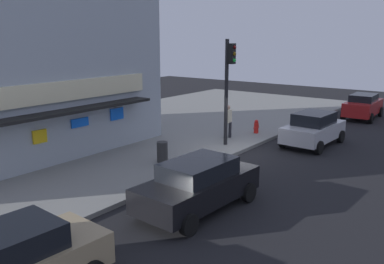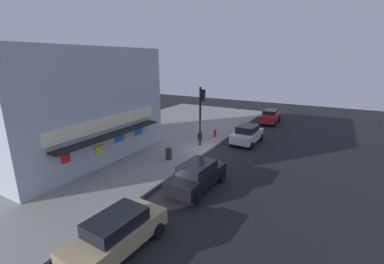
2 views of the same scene
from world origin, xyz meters
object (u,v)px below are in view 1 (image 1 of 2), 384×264
object	(u,v)px
pedestrian	(228,120)
parked_car_silver	(313,129)
fire_hydrant	(256,127)
traffic_light	(228,78)
parked_car_red	(363,106)
trash_can	(162,152)
parked_car_black	(198,184)

from	to	relation	value
pedestrian	parked_car_silver	bearing A→B (deg)	-65.91
fire_hydrant	pedestrian	distance (m)	2.01
traffic_light	fire_hydrant	size ratio (longest dim) A/B	6.79
fire_hydrant	parked_car_silver	size ratio (longest dim) A/B	0.18
pedestrian	parked_car_red	size ratio (longest dim) A/B	0.42
traffic_light	trash_can	bearing A→B (deg)	170.57
parked_car_red	parked_car_black	size ratio (longest dim) A/B	0.92
trash_can	pedestrian	bearing A→B (deg)	1.35
pedestrian	parked_car_silver	distance (m)	4.35
parked_car_black	parked_car_silver	bearing A→B (deg)	0.30
trash_can	parked_car_silver	bearing A→B (deg)	-28.14
fire_hydrant	parked_car_red	xyz separation A→B (m)	(8.80, -3.29, 0.33)
traffic_light	parked_car_black	world-z (taller)	traffic_light
fire_hydrant	trash_can	size ratio (longest dim) A/B	0.85
parked_car_black	traffic_light	bearing A→B (deg)	25.27
pedestrian	fire_hydrant	bearing A→B (deg)	-22.73
parked_car_black	parked_car_red	bearing A→B (deg)	-0.05
trash_can	parked_car_red	xyz separation A→B (m)	(15.96, -3.90, 0.25)
parked_car_red	parked_car_silver	distance (m)	8.79
parked_car_black	pedestrian	bearing A→B (deg)	26.29
fire_hydrant	parked_car_silver	bearing A→B (deg)	-89.91
parked_car_red	parked_car_black	xyz separation A→B (m)	(-18.69, 0.02, -0.01)
trash_can	parked_car_red	distance (m)	16.44
pedestrian	parked_car_red	xyz separation A→B (m)	(10.56, -4.03, -0.26)
traffic_light	parked_car_black	distance (m)	7.96
trash_can	parked_car_black	bearing A→B (deg)	-125.06
fire_hydrant	parked_car_black	world-z (taller)	parked_car_black
parked_car_red	trash_can	bearing A→B (deg)	166.26
traffic_light	parked_car_red	xyz separation A→B (m)	(11.89, -3.23, -2.58)
traffic_light	fire_hydrant	distance (m)	4.25
fire_hydrant	parked_car_black	xyz separation A→B (m)	(-9.90, -3.28, 0.31)
fire_hydrant	parked_car_red	bearing A→B (deg)	-20.52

